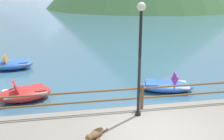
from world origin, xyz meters
The scene contains 7 objects.
ground_plane centered at (0.00, 40.00, 0.00)m, with size 200.00×200.00×0.00m, color #38607A.
dock_railing centered at (0.00, 1.55, 0.99)m, with size 23.92×0.12×0.95m.
lamp_post centered at (-0.29, 1.05, 2.75)m, with size 0.28×0.28×3.89m.
dog_resting centered at (-1.96, -0.17, 0.52)m, with size 0.82×0.79×0.26m.
pedal_boat_0 centered at (-4.54, 4.13, 0.31)m, with size 2.53×1.87×0.90m.
pedal_boat_1 centered at (1.97, 4.08, 0.25)m, with size 2.83×1.93×0.81m.
pedal_boat_3 centered at (-5.90, 9.21, 0.29)m, with size 2.56×1.63×0.88m.
Camera 1 is at (-2.73, -7.07, 4.63)m, focal length 42.05 mm.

